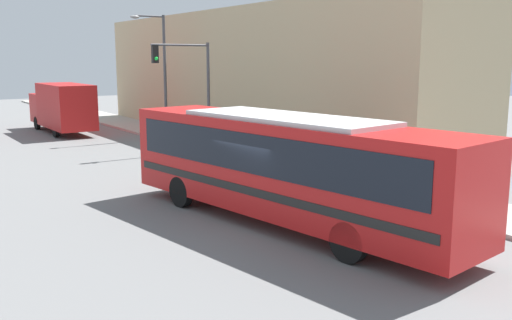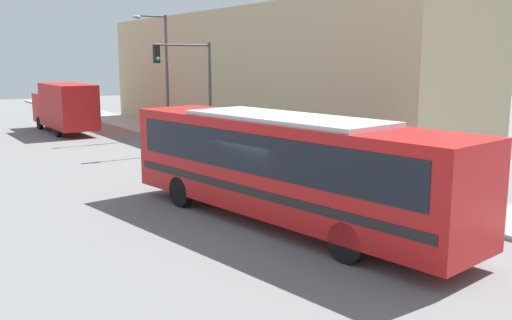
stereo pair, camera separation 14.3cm
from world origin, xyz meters
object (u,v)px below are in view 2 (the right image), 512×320
object	(u,v)px
street_lamp	(163,66)
city_bus	(284,162)
traffic_light_pole	(191,77)
fire_hydrant	(327,171)
delivery_truck	(64,106)
parking_meter	(240,138)

from	to	relation	value
street_lamp	city_bus	bearing A→B (deg)	-104.24
traffic_light_pole	street_lamp	xyz separation A→B (m)	(0.93, 5.55, 0.48)
fire_hydrant	street_lamp	distance (m)	15.76
traffic_light_pole	delivery_truck	bearing A→B (deg)	105.89
delivery_truck	city_bus	bearing A→B (deg)	-91.15
delivery_truck	street_lamp	bearing A→B (deg)	-55.68
city_bus	street_lamp	size ratio (longest dim) A/B	1.70
fire_hydrant	traffic_light_pole	size ratio (longest dim) A/B	0.12
delivery_truck	street_lamp	world-z (taller)	street_lamp
parking_meter	street_lamp	world-z (taller)	street_lamp
city_bus	traffic_light_pole	distance (m)	14.07
delivery_truck	street_lamp	distance (m)	8.08
traffic_light_pole	city_bus	bearing A→B (deg)	-106.16
city_bus	fire_hydrant	distance (m)	6.21
delivery_truck	traffic_light_pole	world-z (taller)	traffic_light_pole
fire_hydrant	parking_meter	size ratio (longest dim) A/B	0.50
city_bus	parking_meter	bearing A→B (deg)	56.76
traffic_light_pole	parking_meter	xyz separation A→B (m)	(0.94, -3.21, -2.90)
delivery_truck	fire_hydrant	bearing A→B (deg)	-78.69
city_bus	traffic_light_pole	world-z (taller)	traffic_light_pole
fire_hydrant	parking_meter	bearing A→B (deg)	90.00
delivery_truck	parking_meter	distance (m)	15.67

